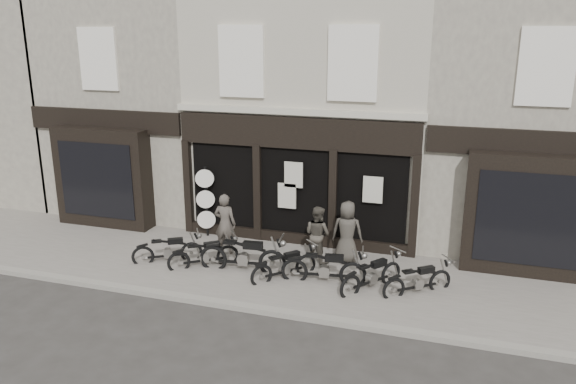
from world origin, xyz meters
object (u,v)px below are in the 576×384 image
(motorcycle_2, at_px, (244,258))
(motorcycle_0, at_px, (168,252))
(motorcycle_1, at_px, (204,257))
(man_centre, at_px, (318,234))
(motorcycle_6, at_px, (418,283))
(motorcycle_5, at_px, (372,278))
(motorcycle_4, at_px, (325,271))
(man_left, at_px, (225,224))
(man_right, at_px, (347,232))
(advert_sign_post, at_px, (206,205))
(motorcycle_3, at_px, (285,268))

(motorcycle_2, bearing_deg, motorcycle_0, 174.28)
(motorcycle_2, bearing_deg, motorcycle_1, 175.66)
(motorcycle_1, relative_size, man_centre, 1.05)
(motorcycle_1, xyz_separation_m, motorcycle_6, (5.65, 0.10, -0.01))
(motorcycle_0, xyz_separation_m, motorcycle_5, (5.63, 0.02, 0.01))
(motorcycle_1, height_order, motorcycle_2, motorcycle_2)
(motorcycle_2, xyz_separation_m, motorcycle_4, (2.21, -0.04, -0.04))
(man_left, bearing_deg, motorcycle_0, 37.64)
(man_centre, height_order, man_right, man_right)
(motorcycle_6, bearing_deg, motorcycle_2, 142.60)
(man_right, bearing_deg, motorcycle_2, 26.39)
(motorcycle_1, xyz_separation_m, motorcycle_4, (3.34, 0.01, 0.04))
(advert_sign_post, bearing_deg, motorcycle_0, -117.57)
(motorcycle_2, relative_size, man_centre, 1.49)
(man_left, bearing_deg, motorcycle_6, 169.48)
(advert_sign_post, bearing_deg, motorcycle_6, -39.75)
(man_right, distance_m, advert_sign_post, 4.57)
(man_centre, bearing_deg, motorcycle_1, 47.83)
(motorcycle_5, bearing_deg, motorcycle_6, -48.89)
(advert_sign_post, bearing_deg, motorcycle_4, -48.96)
(motorcycle_2, bearing_deg, man_centre, 27.38)
(man_left, distance_m, advert_sign_post, 1.55)
(man_left, bearing_deg, advert_sign_post, -45.49)
(motorcycle_1, bearing_deg, man_left, 42.68)
(motorcycle_3, height_order, advert_sign_post, advert_sign_post)
(motorcycle_5, bearing_deg, motorcycle_2, 126.90)
(motorcycle_4, height_order, motorcycle_5, motorcycle_4)
(motorcycle_0, relative_size, motorcycle_1, 1.04)
(motorcycle_2, xyz_separation_m, man_centre, (1.71, 1.16, 0.46))
(motorcycle_6, relative_size, man_centre, 1.02)
(motorcycle_5, bearing_deg, motorcycle_4, 127.99)
(motorcycle_0, relative_size, man_centre, 1.09)
(motorcycle_4, height_order, motorcycle_6, motorcycle_4)
(man_centre, bearing_deg, man_right, -138.92)
(motorcycle_3, distance_m, motorcycle_4, 1.04)
(motorcycle_0, bearing_deg, motorcycle_2, -29.76)
(motorcycle_2, relative_size, motorcycle_6, 1.46)
(man_left, bearing_deg, motorcycle_2, 133.18)
(motorcycle_0, height_order, advert_sign_post, advert_sign_post)
(motorcycle_5, relative_size, man_centre, 1.08)
(motorcycle_1, xyz_separation_m, man_centre, (2.83, 1.21, 0.54))
(motorcycle_5, relative_size, advert_sign_post, 0.74)
(man_right, bearing_deg, motorcycle_1, 18.89)
(motorcycle_0, height_order, man_left, man_left)
(motorcycle_3, xyz_separation_m, man_left, (-2.12, 1.06, 0.63))
(motorcycle_4, xyz_separation_m, man_centre, (-0.51, 1.20, 0.50))
(motorcycle_0, distance_m, motorcycle_2, 2.22)
(motorcycle_0, distance_m, man_centre, 4.14)
(man_centre, distance_m, advert_sign_post, 3.86)
(motorcycle_6, distance_m, man_right, 2.52)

